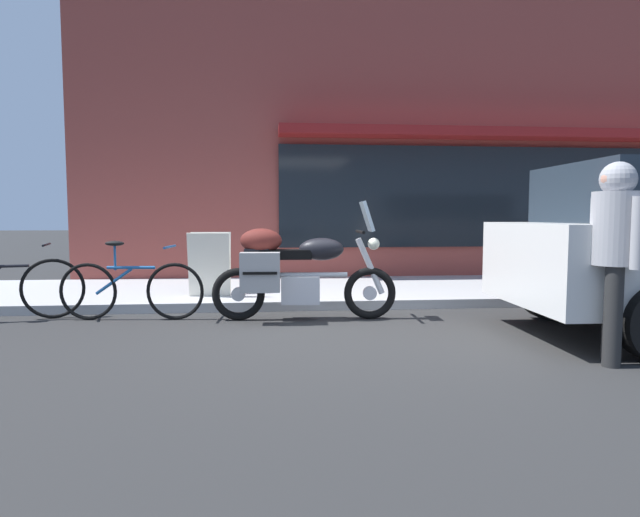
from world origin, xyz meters
TOP-DOWN VIEW (x-y plane):
  - ground_plane at (0.00, 0.00)m, footprint 80.00×80.00m
  - touring_motorcycle at (-0.33, 0.61)m, footprint 2.15×0.63m
  - parked_bicycle at (-2.20, 0.81)m, footprint 1.67×0.48m
  - pedestrian_walking at (2.19, -1.46)m, footprint 0.42×0.56m
  - sandwich_board_sign at (-1.41, 1.84)m, footprint 0.55×0.40m
  - second_bicycle_by_cafe at (-3.67, 0.86)m, footprint 1.74×0.57m

SIDE VIEW (x-z plane):
  - ground_plane at x=0.00m, z-range 0.00..0.00m
  - parked_bicycle at x=-2.20m, z-range -0.09..0.83m
  - second_bicycle_by_cafe at x=-3.67m, z-range -0.09..0.86m
  - sandwich_board_sign at x=-1.41m, z-range 0.12..0.99m
  - touring_motorcycle at x=-0.33m, z-range -0.10..1.29m
  - pedestrian_walking at x=2.19m, z-range 0.21..1.85m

